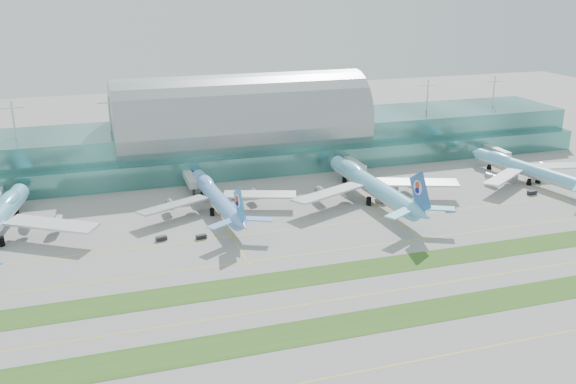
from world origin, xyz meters
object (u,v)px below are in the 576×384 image
object	(u,v)px
airliner_d	(527,169)
airliner_b	(216,196)
airliner_c	(371,184)
terminal	(241,135)

from	to	relation	value
airliner_d	airliner_b	bearing A→B (deg)	166.46
airliner_b	airliner_d	distance (m)	138.40
airliner_c	terminal	bearing A→B (deg)	116.16
airliner_b	airliner_d	bearing A→B (deg)	-5.44
terminal	airliner_b	xyz separation A→B (m)	(-25.33, -61.95, -8.17)
airliner_b	airliner_c	bearing A→B (deg)	-9.66
terminal	airliner_b	distance (m)	67.42
airliner_b	airliner_c	world-z (taller)	airliner_c
terminal	airliner_d	bearing A→B (deg)	-30.56
airliner_b	airliner_c	size ratio (longest dim) A/B	0.86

